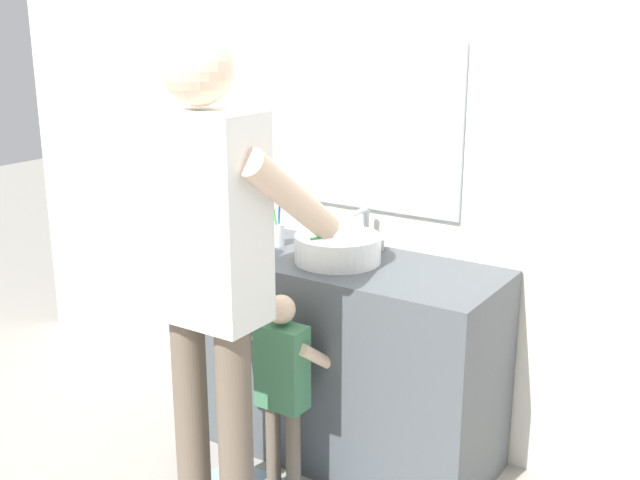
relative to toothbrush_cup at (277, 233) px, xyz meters
name	(u,v)px	position (x,y,z in m)	size (l,w,h in m)	color
ground_plane	(300,480)	(0.34, -0.33, -0.91)	(14.00, 14.00, 0.00)	#9E998E
back_wall	(381,129)	(0.34, 0.29, 0.44)	(4.40, 0.10, 2.70)	silver
vanity_cabinet	(340,357)	(0.34, -0.03, -0.48)	(1.33, 0.54, 0.86)	#4C5156
sink_basin	(338,248)	(0.34, -0.05, 0.00)	(0.35, 0.35, 0.11)	white
faucet	(364,230)	(0.34, 0.16, 0.03)	(0.18, 0.14, 0.18)	#B7BABF
toothbrush_cup	(277,233)	(0.00, 0.00, 0.00)	(0.07, 0.07, 0.21)	silver
child_toddler	(283,378)	(0.34, -0.43, -0.42)	(0.26, 0.26, 0.83)	#6B5B4C
adult_parent	(209,248)	(0.24, -0.70, 0.15)	(0.55, 0.57, 1.77)	#6B5B4C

